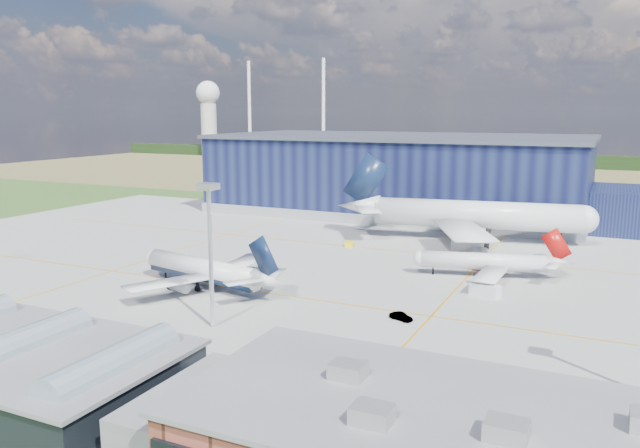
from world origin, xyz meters
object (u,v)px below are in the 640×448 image
at_px(gse_tug_b, 225,268).
at_px(airliner_red, 483,253).
at_px(airliner_navy, 203,258).
at_px(gse_tug_c, 349,244).
at_px(airliner_widebody, 476,200).
at_px(gse_cart_a, 194,277).
at_px(light_mast_center, 210,232).
at_px(car_a, 283,397).
at_px(gse_van_b, 270,274).
at_px(gse_van_a, 485,290).
at_px(hangar, 408,178).
at_px(car_b, 401,317).

bearing_deg(gse_tug_b, airliner_red, 29.73).
xyz_separation_m(airliner_navy, gse_tug_c, (11.26, 46.60, -5.23)).
bearing_deg(airliner_widebody, gse_cart_a, -133.66).
height_order(light_mast_center, gse_tug_b, light_mast_center).
bearing_deg(airliner_red, gse_cart_a, 13.55).
relative_size(airliner_widebody, car_a, 19.75).
bearing_deg(gse_van_b, airliner_navy, -150.38).
xyz_separation_m(gse_cart_a, gse_van_b, (13.54, 7.26, 0.39)).
distance_m(gse_cart_a, gse_tug_c, 45.86).
bearing_deg(gse_tug_c, light_mast_center, -100.87).
distance_m(light_mast_center, car_a, 32.45).
height_order(gse_tug_b, car_a, gse_tug_b).
bearing_deg(gse_van_b, gse_van_a, -13.96).
bearing_deg(hangar, airliner_navy, -94.05).
xyz_separation_m(airliner_navy, car_a, (37.30, -36.00, -5.34)).
xyz_separation_m(light_mast_center, airliner_navy, (-14.75, 18.00, -9.51)).
distance_m(light_mast_center, airliner_widebody, 88.39).
bearing_deg(car_a, hangar, 20.13).
relative_size(hangar, gse_cart_a, 52.47).
bearing_deg(gse_cart_a, hangar, 62.45).
bearing_deg(hangar, gse_tug_c, -86.48).
height_order(light_mast_center, airliner_navy, light_mast_center).
relative_size(airliner_red, gse_tug_b, 9.72).
height_order(hangar, light_mast_center, hangar).
distance_m(gse_van_a, gse_van_b, 42.69).
bearing_deg(gse_cart_a, gse_van_b, 7.62).
bearing_deg(gse_tug_b, gse_van_b, 3.42).
xyz_separation_m(light_mast_center, car_a, (22.55, -18.00, -14.85)).
xyz_separation_m(gse_tug_c, car_b, (29.53, -48.69, -0.03)).
bearing_deg(airliner_widebody, gse_tug_b, -136.33).
distance_m(gse_van_a, car_a, 55.17).
height_order(airliner_widebody, gse_cart_a, airliner_widebody).
relative_size(gse_van_a, gse_tug_c, 1.75).
bearing_deg(gse_van_b, car_a, -81.23).
distance_m(airliner_widebody, gse_cart_a, 77.55).
relative_size(airliner_widebody, gse_van_a, 12.29).
bearing_deg(airliner_navy, airliner_red, -134.86).
relative_size(gse_van_b, car_a, 1.27).
height_order(airliner_widebody, car_b, airliner_widebody).
bearing_deg(gse_van_a, gse_van_b, 117.10).
bearing_deg(car_b, gse_van_a, -6.64).
relative_size(gse_van_a, gse_cart_a, 1.98).
xyz_separation_m(light_mast_center, airliner_widebody, (23.83, 85.00, -4.44)).
bearing_deg(gse_van_a, car_b, 171.59).
xyz_separation_m(gse_cart_a, car_b, (45.85, -5.83, 0.06)).
xyz_separation_m(airliner_widebody, car_a, (-1.28, -103.00, -10.41)).
bearing_deg(car_a, airliner_navy, 54.38).
relative_size(light_mast_center, gse_van_a, 4.19).
xyz_separation_m(airliner_navy, gse_cart_a, (-5.06, 3.74, -5.32)).
bearing_deg(gse_tug_b, gse_tug_c, 76.63).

